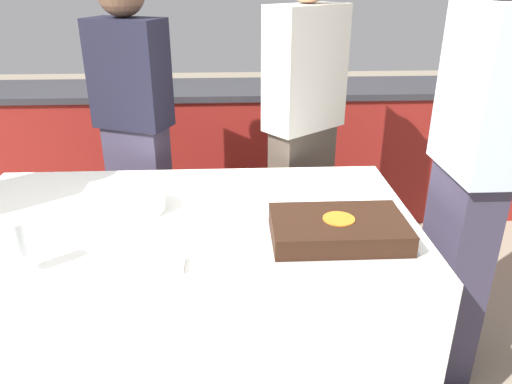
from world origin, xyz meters
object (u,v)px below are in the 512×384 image
at_px(cake, 338,229).
at_px(plate_stack, 141,201).
at_px(wine_glass, 18,240).
at_px(person_seated_right, 470,175).
at_px(person_cutting_cake, 303,131).
at_px(person_standing_back, 135,133).

bearing_deg(cake, plate_stack, 159.68).
bearing_deg(wine_glass, person_seated_right, 12.94).
distance_m(cake, person_cutting_cake, 0.93).
bearing_deg(plate_stack, person_seated_right, -3.10).
bearing_deg(plate_stack, wine_glass, -124.62).
distance_m(plate_stack, person_cutting_cake, 0.99).
bearing_deg(person_standing_back, wine_glass, 103.28).
relative_size(wine_glass, person_cutting_cake, 0.11).
height_order(cake, person_cutting_cake, person_cutting_cake).
xyz_separation_m(person_cutting_cake, person_standing_back, (-0.86, 0.00, 0.00)).
bearing_deg(person_cutting_cake, wine_glass, 8.57).
xyz_separation_m(plate_stack, wine_glass, (-0.30, -0.43, 0.08)).
relative_size(plate_stack, person_seated_right, 0.12).
height_order(plate_stack, person_cutting_cake, person_cutting_cake).
height_order(plate_stack, person_standing_back, person_standing_back).
relative_size(wine_glass, person_standing_back, 0.11).
xyz_separation_m(cake, wine_glass, (-1.04, -0.16, 0.08)).
height_order(person_cutting_cake, person_seated_right, person_seated_right).
relative_size(cake, plate_stack, 2.56).
distance_m(cake, person_seated_right, 0.60).
distance_m(wine_glass, person_cutting_cake, 1.51).
bearing_deg(person_standing_back, person_cutting_cake, -157.55).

